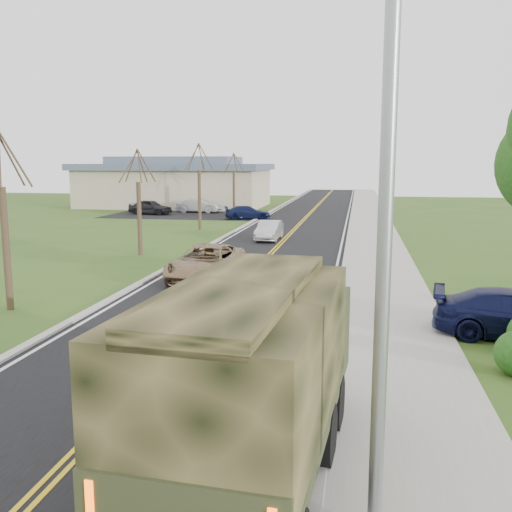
# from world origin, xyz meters

# --- Properties ---
(ground) EXTENTS (160.00, 160.00, 0.00)m
(ground) POSITION_xyz_m (0.00, 0.00, 0.00)
(ground) COLOR #2E521B
(ground) RESTS_ON ground
(road) EXTENTS (8.00, 120.00, 0.01)m
(road) POSITION_xyz_m (0.00, 40.00, 0.01)
(road) COLOR black
(road) RESTS_ON ground
(curb_right) EXTENTS (0.30, 120.00, 0.12)m
(curb_right) POSITION_xyz_m (4.15, 40.00, 0.06)
(curb_right) COLOR #9E998E
(curb_right) RESTS_ON ground
(sidewalk_right) EXTENTS (3.20, 120.00, 0.10)m
(sidewalk_right) POSITION_xyz_m (5.90, 40.00, 0.05)
(sidewalk_right) COLOR #9E998E
(sidewalk_right) RESTS_ON ground
(curb_left) EXTENTS (0.30, 120.00, 0.10)m
(curb_left) POSITION_xyz_m (-4.15, 40.00, 0.05)
(curb_left) COLOR #9E998E
(curb_left) RESTS_ON ground
(street_light) EXTENTS (1.65, 0.22, 8.00)m
(street_light) POSITION_xyz_m (4.90, -0.50, 4.43)
(street_light) COLOR gray
(street_light) RESTS_ON ground
(bare_tree_a) EXTENTS (1.93, 2.26, 6.08)m
(bare_tree_a) POSITION_xyz_m (-7.00, 10.00, 2.63)
(bare_tree_a) COLOR #38281C
(bare_tree_a) RESTS_ON ground
(bare_tree_b) EXTENTS (1.83, 2.14, 5.73)m
(bare_tree_b) POSITION_xyz_m (-7.00, 22.00, 2.48)
(bare_tree_b) COLOR #38281C
(bare_tree_b) RESTS_ON ground
(bare_tree_c) EXTENTS (2.04, 2.39, 6.42)m
(bare_tree_c) POSITION_xyz_m (-7.00, 34.00, 2.78)
(bare_tree_c) COLOR #38281C
(bare_tree_c) RESTS_ON ground
(bare_tree_d) EXTENTS (1.88, 2.20, 5.91)m
(bare_tree_d) POSITION_xyz_m (-7.00, 46.00, 2.55)
(bare_tree_d) COLOR #38281C
(bare_tree_d) RESTS_ON ground
(commercial_building) EXTENTS (25.50, 21.50, 5.65)m
(commercial_building) POSITION_xyz_m (-15.98, 55.97, 2.69)
(commercial_building) COLOR tan
(commercial_building) RESTS_ON ground
(military_truck) EXTENTS (2.81, 6.85, 3.34)m
(military_truck) POSITION_xyz_m (3.18, 0.99, 1.91)
(military_truck) COLOR black
(military_truck) RESTS_ON ground
(suv_champagne) EXTENTS (2.69, 5.45, 1.49)m
(suv_champagne) POSITION_xyz_m (-1.68, 16.15, 0.74)
(suv_champagne) COLOR #8D724F
(suv_champagne) RESTS_ON ground
(sedan_silver) EXTENTS (1.40, 3.85, 1.26)m
(sedan_silver) POSITION_xyz_m (-0.97, 29.12, 0.63)
(sedan_silver) COLOR silver
(sedan_silver) RESTS_ON ground
(lot_car_dark) EXTENTS (4.47, 2.39, 1.45)m
(lot_car_dark) POSITION_xyz_m (-15.18, 45.38, 0.72)
(lot_car_dark) COLOR black
(lot_car_dark) RESTS_ON ground
(lot_car_silver) EXTENTS (4.49, 1.82, 1.45)m
(lot_car_silver) POSITION_xyz_m (-11.13, 48.19, 0.72)
(lot_car_silver) COLOR #AEAFB3
(lot_car_silver) RESTS_ON ground
(lot_car_navy) EXTENTS (4.40, 2.72, 1.19)m
(lot_car_navy) POSITION_xyz_m (-5.00, 42.50, 0.59)
(lot_car_navy) COLOR #10173B
(lot_car_navy) RESTS_ON ground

